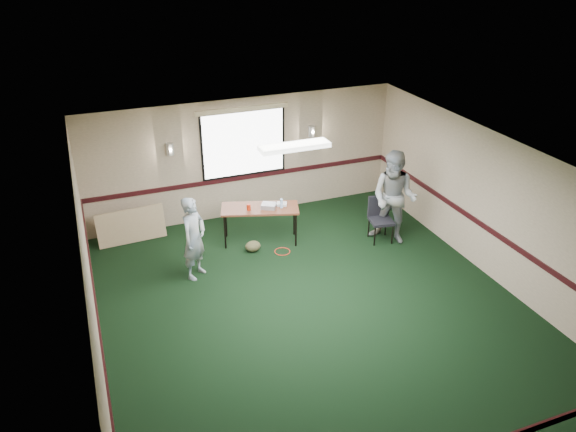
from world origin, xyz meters
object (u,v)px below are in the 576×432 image
object	(u,v)px
folding_table	(260,210)
projector	(269,206)
person_left	(194,238)
conference_chair	(380,215)
person_right	(394,198)

from	to	relation	value
folding_table	projector	world-z (taller)	projector
projector	person_left	distance (m)	1.86
conference_chair	projector	bearing A→B (deg)	172.08
conference_chair	folding_table	bearing A→B (deg)	171.39
folding_table	conference_chair	world-z (taller)	conference_chair
folding_table	person_right	distance (m)	2.75
folding_table	projector	bearing A→B (deg)	-9.27
person_right	conference_chair	bearing A→B (deg)	-173.20
folding_table	conference_chair	xyz separation A→B (m)	(2.37, -0.78, -0.18)
folding_table	conference_chair	bearing A→B (deg)	-0.51
person_right	folding_table	bearing A→B (deg)	-151.21
folding_table	person_left	xyz separation A→B (m)	(-1.55, -0.81, 0.08)
projector	conference_chair	world-z (taller)	conference_chair
person_left	folding_table	bearing A→B (deg)	-16.92
folding_table	person_left	bearing A→B (deg)	-134.80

